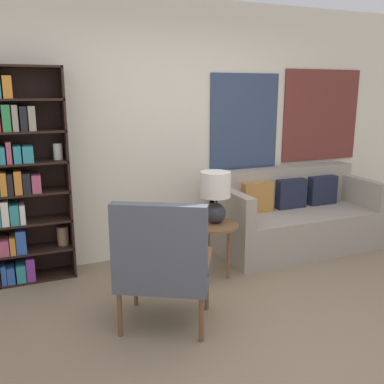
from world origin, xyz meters
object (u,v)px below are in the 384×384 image
Objects in this scene: bookshelf at (21,178)px; side_table at (214,231)px; couch at (295,218)px; armchair at (162,260)px; table_lamp at (215,193)px.

side_table is at bearing -21.68° from bookshelf.
bookshelf is at bearing 175.19° from couch.
side_table is at bearing 42.74° from armchair.
bookshelf is 1.68m from armchair.
armchair is (0.89, -1.36, -0.43)m from bookshelf.
bookshelf is 3.65× the size of side_table.
bookshelf is at bearing 159.71° from table_lamp.
side_table is at bearing -121.67° from table_lamp.
couch is 1.30m from side_table.
armchair is 1.11m from table_lamp.
table_lamp is at bearing 43.37° from armchair.
bookshelf reaches higher than couch.
side_table is 0.37m from table_lamp.
armchair is at bearing -150.62° from couch.
side_table is 1.10× the size of table_lamp.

